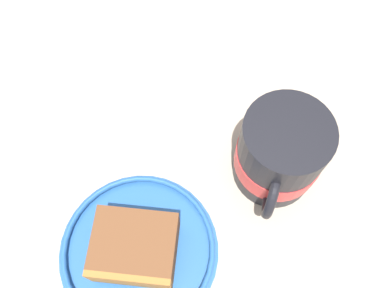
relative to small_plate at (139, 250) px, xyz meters
The scene contains 5 objects.
ground_plane 6.16cm from the small_plate, 67.20° to the right, with size 118.93×118.93×2.02cm, color tan.
small_plate is the anchor object (origin of this frame).
cake_slice 2.56cm from the small_plate, 158.49° to the left, with size 9.36×10.10×4.79cm.
tea_mug 18.02cm from the small_plate, 73.92° to the right, with size 11.15×9.26×10.47cm.
teaspoon 26.66cm from the small_plate, 22.29° to the right, with size 9.88×9.94×0.80cm.
Camera 1 is at (-11.51, 2.14, 45.18)cm, focal length 38.67 mm.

